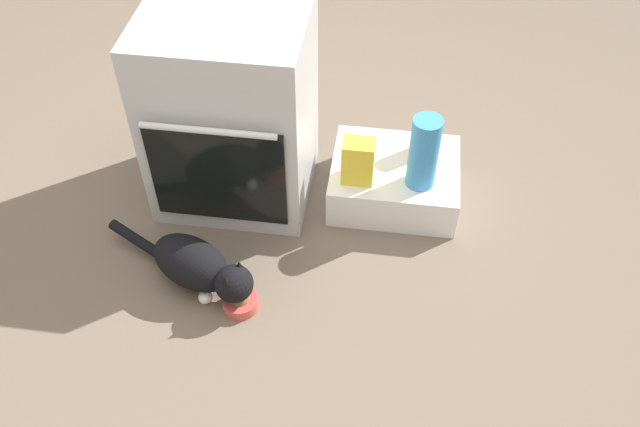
{
  "coord_description": "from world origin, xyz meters",
  "views": [
    {
      "loc": [
        0.55,
        -1.55,
        1.98
      ],
      "look_at": [
        0.32,
        0.08,
        0.25
      ],
      "focal_mm": 38.43,
      "sensor_mm": 36.0,
      "label": 1
    }
  ],
  "objects": [
    {
      "name": "ground",
      "position": [
        0.0,
        0.0,
        0.0
      ],
      "size": [
        8.0,
        8.0,
        0.0
      ],
      "primitive_type": "plane",
      "color": "#6B5B4C"
    },
    {
      "name": "oven",
      "position": [
        -0.06,
        0.43,
        0.39
      ],
      "size": [
        0.58,
        0.55,
        0.78
      ],
      "color": "#B7BABF",
      "rests_on": "ground"
    },
    {
      "name": "pantry_cabinet",
      "position": [
        0.57,
        0.46,
        0.08
      ],
      "size": [
        0.5,
        0.42,
        0.17
      ],
      "primitive_type": "cube",
      "color": "white",
      "rests_on": "ground"
    },
    {
      "name": "food_bowl",
      "position": [
        0.08,
        -0.17,
        0.03
      ],
      "size": [
        0.13,
        0.13,
        0.07
      ],
      "color": "#C64C47",
      "rests_on": "ground"
    },
    {
      "name": "cat",
      "position": [
        -0.09,
        -0.1,
        0.11
      ],
      "size": [
        0.61,
        0.33,
        0.2
      ],
      "rotation": [
        0.0,
        0.0,
        -0.43
      ],
      "color": "black",
      "rests_on": "ground"
    },
    {
      "name": "snack_bag",
      "position": [
        0.43,
        0.36,
        0.26
      ],
      "size": [
        0.12,
        0.09,
        0.18
      ],
      "primitive_type": "cube",
      "color": "yellow",
      "rests_on": "pantry_cabinet"
    },
    {
      "name": "sauce_jar",
      "position": [
        0.66,
        0.54,
        0.24
      ],
      "size": [
        0.08,
        0.08,
        0.14
      ],
      "primitive_type": "cylinder",
      "color": "#D16023",
      "rests_on": "pantry_cabinet"
    },
    {
      "name": "water_bottle",
      "position": [
        0.66,
        0.37,
        0.32
      ],
      "size": [
        0.11,
        0.11,
        0.3
      ],
      "primitive_type": "cylinder",
      "color": "#388CD1",
      "rests_on": "pantry_cabinet"
    }
  ]
}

